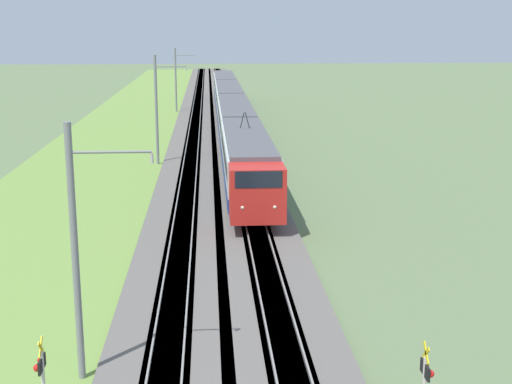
% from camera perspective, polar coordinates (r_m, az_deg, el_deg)
% --- Properties ---
extents(ballast_main, '(240.00, 4.40, 0.30)m').
position_cam_1_polar(ballast_main, '(67.19, -5.07, 3.85)').
color(ballast_main, '#605B56').
rests_on(ballast_main, ground).
extents(ballast_adjacent, '(240.00, 4.40, 0.30)m').
position_cam_1_polar(ballast_adjacent, '(67.22, -1.69, 3.90)').
color(ballast_adjacent, '#605B56').
rests_on(ballast_adjacent, ground).
extents(track_main, '(240.00, 1.57, 0.45)m').
position_cam_1_polar(track_main, '(67.19, -5.07, 3.86)').
color(track_main, '#4C4238').
rests_on(track_main, ground).
extents(track_adjacent, '(240.00, 1.57, 0.45)m').
position_cam_1_polar(track_adjacent, '(67.22, -1.69, 3.91)').
color(track_adjacent, '#4C4238').
rests_on(track_adjacent, ground).
extents(grass_verge, '(240.00, 13.88, 0.12)m').
position_cam_1_polar(grass_verge, '(67.68, -10.71, 3.66)').
color(grass_verge, olive).
rests_on(grass_verge, ground).
extents(passenger_train, '(79.20, 3.02, 5.21)m').
position_cam_1_polar(passenger_train, '(75.26, -1.95, 6.66)').
color(passenger_train, red).
rests_on(passenger_train, ground).
extents(crossing_signal_near, '(0.70, 0.23, 3.02)m').
position_cam_1_polar(crossing_signal_near, '(20.16, -16.71, -14.24)').
color(crossing_signal_near, beige).
rests_on(crossing_signal_near, ground).
extents(catenary_mast_near, '(0.22, 2.56, 8.21)m').
position_cam_1_polar(catenary_mast_near, '(22.23, -14.13, -4.73)').
color(catenary_mast_near, slate).
rests_on(catenary_mast_near, ground).
extents(catenary_mast_mid, '(0.22, 2.56, 8.75)m').
position_cam_1_polar(catenary_mast_mid, '(57.16, -7.92, 6.57)').
color(catenary_mast_mid, slate).
rests_on(catenary_mast_mid, ground).
extents(catenary_mast_far, '(0.22, 2.56, 8.23)m').
position_cam_1_polar(catenary_mast_far, '(92.82, -6.41, 8.93)').
color(catenary_mast_far, slate).
rests_on(catenary_mast_far, ground).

